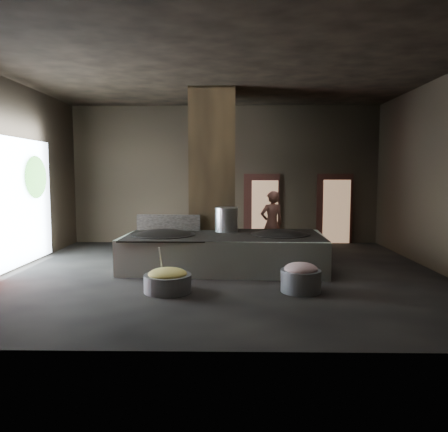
{
  "coord_description": "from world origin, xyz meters",
  "views": [
    {
      "loc": [
        0.21,
        -9.92,
        2.28
      ],
      "look_at": [
        0.02,
        0.77,
        1.25
      ],
      "focal_mm": 35.0,
      "sensor_mm": 36.0,
      "label": 1
    }
  ],
  "objects_px": {
    "stock_pot": "(226,220)",
    "veg_basin": "(168,283)",
    "hearth_platform": "(224,252)",
    "wok_left": "(164,238)",
    "cook": "(272,224)",
    "wok_right": "(280,238)",
    "meat_basin": "(301,281)"
  },
  "relations": [
    {
      "from": "hearth_platform",
      "to": "cook",
      "type": "bearing_deg",
      "value": 52.98
    },
    {
      "from": "stock_pot",
      "to": "wok_left",
      "type": "bearing_deg",
      "value": -158.2
    },
    {
      "from": "cook",
      "to": "stock_pot",
      "type": "bearing_deg",
      "value": 19.41
    },
    {
      "from": "cook",
      "to": "hearth_platform",
      "type": "bearing_deg",
      "value": 31.08
    },
    {
      "from": "wok_left",
      "to": "wok_right",
      "type": "height_order",
      "value": "wok_left"
    },
    {
      "from": "hearth_platform",
      "to": "veg_basin",
      "type": "bearing_deg",
      "value": -113.2
    },
    {
      "from": "cook",
      "to": "meat_basin",
      "type": "xyz_separation_m",
      "value": [
        0.24,
        -3.59,
        -0.7
      ]
    },
    {
      "from": "wok_right",
      "to": "stock_pot",
      "type": "height_order",
      "value": "stock_pot"
    },
    {
      "from": "stock_pot",
      "to": "wok_right",
      "type": "bearing_deg",
      "value": -21.04
    },
    {
      "from": "stock_pot",
      "to": "veg_basin",
      "type": "distance_m",
      "value": 3.05
    },
    {
      "from": "wok_left",
      "to": "cook",
      "type": "height_order",
      "value": "cook"
    },
    {
      "from": "hearth_platform",
      "to": "meat_basin",
      "type": "height_order",
      "value": "hearth_platform"
    },
    {
      "from": "stock_pot",
      "to": "veg_basin",
      "type": "height_order",
      "value": "stock_pot"
    },
    {
      "from": "stock_pot",
      "to": "meat_basin",
      "type": "distance_m",
      "value": 3.14
    },
    {
      "from": "veg_basin",
      "to": "cook",
      "type": "bearing_deg",
      "value": 57.21
    },
    {
      "from": "wok_right",
      "to": "meat_basin",
      "type": "bearing_deg",
      "value": -85.19
    },
    {
      "from": "wok_right",
      "to": "cook",
      "type": "bearing_deg",
      "value": 92.46
    },
    {
      "from": "hearth_platform",
      "to": "meat_basin",
      "type": "bearing_deg",
      "value": -50.25
    },
    {
      "from": "cook",
      "to": "meat_basin",
      "type": "height_order",
      "value": "cook"
    },
    {
      "from": "hearth_platform",
      "to": "veg_basin",
      "type": "relative_size",
      "value": 5.15
    },
    {
      "from": "wok_right",
      "to": "wok_left",
      "type": "bearing_deg",
      "value": -177.95
    },
    {
      "from": "meat_basin",
      "to": "cook",
      "type": "bearing_deg",
      "value": 93.85
    },
    {
      "from": "stock_pot",
      "to": "veg_basin",
      "type": "xyz_separation_m",
      "value": [
        -1.11,
        -2.67,
        -0.96
      ]
    },
    {
      "from": "hearth_platform",
      "to": "stock_pot",
      "type": "height_order",
      "value": "stock_pot"
    },
    {
      "from": "veg_basin",
      "to": "meat_basin",
      "type": "distance_m",
      "value": 2.59
    },
    {
      "from": "wok_left",
      "to": "meat_basin",
      "type": "xyz_separation_m",
      "value": [
        2.98,
        -2.02,
        -0.54
      ]
    },
    {
      "from": "wok_right",
      "to": "stock_pot",
      "type": "bearing_deg",
      "value": 158.96
    },
    {
      "from": "hearth_platform",
      "to": "veg_basin",
      "type": "xyz_separation_m",
      "value": [
        -1.06,
        -2.12,
        -0.24
      ]
    },
    {
      "from": "wok_right",
      "to": "stock_pot",
      "type": "distance_m",
      "value": 1.44
    },
    {
      "from": "hearth_platform",
      "to": "stock_pot",
      "type": "xyz_separation_m",
      "value": [
        0.05,
        0.55,
        0.72
      ]
    },
    {
      "from": "wok_right",
      "to": "meat_basin",
      "type": "height_order",
      "value": "wok_right"
    },
    {
      "from": "meat_basin",
      "to": "hearth_platform",
      "type": "bearing_deg",
      "value": 126.47
    }
  ]
}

